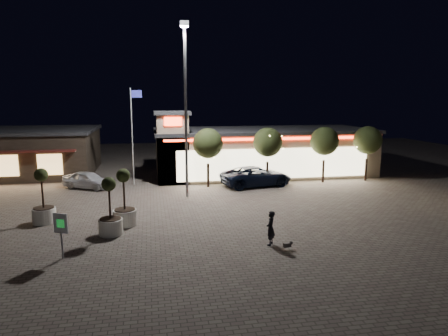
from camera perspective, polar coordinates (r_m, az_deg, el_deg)
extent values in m
plane|color=#655C51|center=(21.81, -8.62, -9.30)|extent=(90.00, 90.00, 0.00)
cube|color=tan|center=(38.43, 5.52, 2.18)|extent=(20.00, 8.00, 4.00)
cube|color=#262628|center=(38.20, 5.57, 5.38)|extent=(20.40, 8.40, 0.30)
cube|color=#FFF1BF|center=(34.66, 7.34, 0.63)|extent=(17.00, 0.12, 2.60)
cube|color=red|center=(34.35, 7.44, 4.17)|extent=(19.00, 0.10, 0.18)
cube|color=tan|center=(34.21, -7.35, 2.71)|extent=(2.60, 2.60, 5.80)
cube|color=#262628|center=(33.97, -7.46, 7.82)|extent=(3.00, 3.00, 0.30)
cube|color=red|center=(32.65, -7.30, 6.60)|extent=(1.40, 0.10, 0.70)
cube|color=#382D23|center=(43.08, -28.64, 1.84)|extent=(16.00, 10.00, 4.00)
cube|color=#262628|center=(42.88, -28.87, 4.69)|extent=(16.40, 10.40, 0.30)
cube|color=#FEC572|center=(37.91, -28.76, 0.28)|extent=(2.00, 0.12, 1.80)
cube|color=#FEC572|center=(36.96, -23.60, 0.46)|extent=(2.00, 0.12, 1.80)
cylinder|color=gray|center=(28.74, -5.47, 7.60)|extent=(0.20, 0.20, 12.00)
cube|color=gray|center=(29.16, -5.68, 19.86)|extent=(0.60, 0.40, 0.35)
cube|color=white|center=(29.12, -5.68, 19.48)|extent=(0.45, 0.30, 0.08)
cylinder|color=white|center=(33.78, -12.97, 4.33)|extent=(0.10, 0.10, 8.00)
cube|color=#2A2C9A|center=(33.62, -12.43, 10.30)|extent=(0.90, 0.04, 0.60)
cylinder|color=#332319|center=(32.52, -2.29, -1.05)|extent=(0.20, 0.20, 1.92)
sphere|color=#2D3819|center=(32.12, -2.32, 3.53)|extent=(2.42, 2.42, 2.42)
cylinder|color=#332319|center=(33.58, 6.19, -0.75)|extent=(0.20, 0.20, 1.92)
sphere|color=#2D3819|center=(33.20, 6.27, 3.69)|extent=(2.42, 2.42, 2.42)
cylinder|color=#332319|center=(35.33, 13.98, -0.45)|extent=(0.20, 0.20, 1.92)
sphere|color=#2D3819|center=(34.97, 14.16, 3.76)|extent=(2.42, 2.42, 2.42)
cylinder|color=#332319|center=(37.15, 19.61, -0.24)|extent=(0.20, 0.20, 1.92)
sphere|color=#2D3819|center=(36.81, 19.85, 3.77)|extent=(2.42, 2.42, 2.42)
imported|color=black|center=(33.01, 4.64, -1.16)|extent=(6.28, 3.74, 1.64)
imported|color=silver|center=(33.79, -18.89, -1.62)|extent=(4.39, 3.44, 1.40)
imported|color=black|center=(19.93, 6.67, -8.52)|extent=(0.67, 0.75, 1.71)
cube|color=#59514C|center=(19.59, 9.01, -10.82)|extent=(0.41, 0.24, 0.20)
sphere|color=#59514C|center=(19.68, 9.57, -10.48)|extent=(0.18, 0.18, 0.18)
cylinder|color=silver|center=(25.52, -24.29, -6.21)|extent=(1.31, 1.31, 0.87)
cylinder|color=black|center=(25.41, -24.36, -5.21)|extent=(1.14, 1.14, 0.07)
cylinder|color=#332319|center=(25.18, -24.52, -2.98)|extent=(0.11, 0.11, 1.97)
sphere|color=#2D3819|center=(25.00, -24.68, -0.90)|extent=(0.76, 0.76, 0.76)
cylinder|color=silver|center=(22.19, -15.86, -8.09)|extent=(1.27, 1.27, 0.84)
cylinder|color=black|center=(22.06, -15.91, -6.99)|extent=(1.10, 1.10, 0.06)
cylinder|color=#332319|center=(21.80, -16.03, -4.52)|extent=(0.11, 0.11, 1.90)
sphere|color=#2D3819|center=(21.60, -16.15, -2.21)|extent=(0.74, 0.74, 0.74)
cylinder|color=silver|center=(23.58, -13.95, -6.88)|extent=(1.33, 1.33, 0.89)
cylinder|color=black|center=(23.46, -14.00, -5.79)|extent=(1.15, 1.15, 0.07)
cylinder|color=#332319|center=(23.20, -14.11, -3.33)|extent=(0.11, 0.11, 1.99)
sphere|color=#2D3819|center=(23.01, -14.21, -1.05)|extent=(0.78, 0.78, 0.78)
cylinder|color=gray|center=(19.65, -22.11, -10.14)|extent=(0.09, 0.09, 1.28)
cube|color=white|center=(19.34, -22.31, -7.32)|extent=(0.66, 0.34, 0.91)
cube|color=#16892B|center=(19.30, -22.34, -7.35)|extent=(0.35, 0.17, 0.37)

